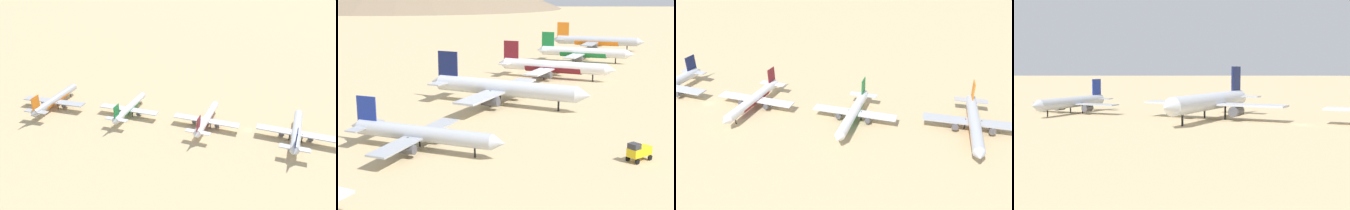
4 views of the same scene
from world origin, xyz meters
TOP-DOWN VIEW (x-y plane):
  - ground_plane at (0.00, 0.00)m, footprint 1800.00×1800.00m
  - parked_jet_2 at (-0.38, -25.26)m, footprint 51.24×41.50m
  - parked_jet_3 at (-3.95, 23.66)m, footprint 47.02×38.12m
  - parked_jet_4 at (-7.81, 71.78)m, footprint 46.38×37.68m
  - parked_jet_5 at (-16.23, 121.56)m, footprint 51.65×42.08m

SIDE VIEW (x-z plane):
  - ground_plane at x=0.00m, z-range 0.00..0.00m
  - parked_jet_4 at x=-7.81m, z-range -2.24..11.14m
  - parked_jet_3 at x=-3.95m, z-range -2.27..11.31m
  - parked_jet_5 at x=-16.23m, z-range -2.49..12.40m
  - parked_jet_2 at x=-0.38m, z-range -2.42..12.40m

